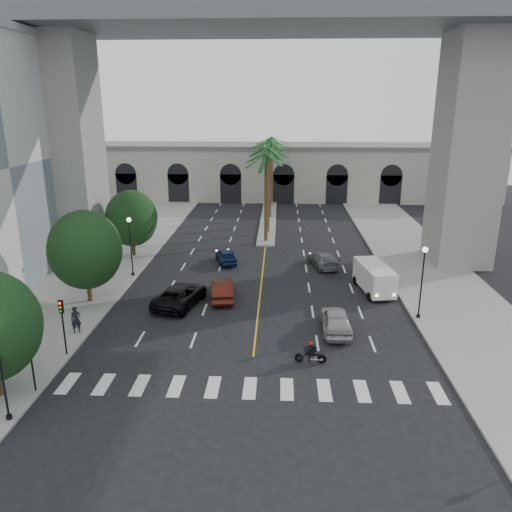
% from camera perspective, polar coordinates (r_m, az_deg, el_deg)
% --- Properties ---
extents(ground, '(140.00, 140.00, 0.00)m').
position_cam_1_polar(ground, '(29.07, -0.53, -13.30)').
color(ground, black).
rests_on(ground, ground).
extents(sidewalk_left, '(8.00, 100.00, 0.15)m').
position_cam_1_polar(sidewalk_left, '(45.69, -18.55, -2.50)').
color(sidewalk_left, gray).
rests_on(sidewalk_left, ground).
extents(sidewalk_right, '(8.00, 100.00, 0.15)m').
position_cam_1_polar(sidewalk_right, '(44.72, 20.24, -3.10)').
color(sidewalk_right, gray).
rests_on(sidewalk_right, ground).
extents(median, '(2.00, 24.00, 0.20)m').
position_cam_1_polar(median, '(64.72, 1.39, 4.05)').
color(median, gray).
rests_on(median, ground).
extents(pier_building, '(71.00, 10.50, 8.50)m').
position_cam_1_polar(pier_building, '(80.72, 1.72, 9.67)').
color(pier_building, beige).
rests_on(pier_building, ground).
extents(bridge, '(75.00, 13.00, 26.00)m').
position_cam_1_polar(bridge, '(47.22, 5.51, 21.65)').
color(bridge, gray).
rests_on(bridge, ground).
extents(palm_a, '(3.20, 3.20, 10.30)m').
position_cam_1_polar(palm_a, '(53.34, 1.19, 11.06)').
color(palm_a, '#47331E').
rests_on(palm_a, ground).
extents(palm_b, '(3.20, 3.20, 10.60)m').
position_cam_1_polar(palm_b, '(57.29, 1.41, 11.76)').
color(palm_b, '#47331E').
rests_on(palm_b, ground).
extents(palm_c, '(3.20, 3.20, 10.10)m').
position_cam_1_polar(palm_c, '(61.32, 1.22, 11.68)').
color(palm_c, '#47331E').
rests_on(palm_c, ground).
extents(palm_d, '(3.20, 3.20, 10.90)m').
position_cam_1_polar(palm_d, '(65.24, 1.64, 12.65)').
color(palm_d, '#47331E').
rests_on(palm_d, ground).
extents(palm_e, '(3.20, 3.20, 10.40)m').
position_cam_1_polar(palm_e, '(69.26, 1.49, 12.53)').
color(palm_e, '#47331E').
rests_on(palm_e, ground).
extents(palm_f, '(3.20, 3.20, 10.70)m').
position_cam_1_polar(palm_f, '(73.23, 1.81, 12.99)').
color(palm_f, '#47331E').
rests_on(palm_f, ground).
extents(street_tree_mid, '(5.44, 5.44, 7.21)m').
position_cam_1_polar(street_tree_mid, '(39.33, -18.94, 0.67)').
color(street_tree_mid, '#382616').
rests_on(street_tree_mid, ground).
extents(street_tree_far, '(5.04, 5.04, 6.68)m').
position_cam_1_polar(street_tree_far, '(50.38, -14.04, 4.20)').
color(street_tree_far, '#382616').
rests_on(street_tree_far, ground).
extents(lamp_post_left_near, '(0.40, 0.40, 5.35)m').
position_cam_1_polar(lamp_post_left_near, '(26.43, -27.24, -10.72)').
color(lamp_post_left_near, black).
rests_on(lamp_post_left_near, ground).
extents(lamp_post_left_far, '(0.40, 0.40, 5.35)m').
position_cam_1_polar(lamp_post_left_far, '(44.51, -14.15, 1.62)').
color(lamp_post_left_far, black).
rests_on(lamp_post_left_far, ground).
extents(lamp_post_right, '(0.40, 0.40, 5.35)m').
position_cam_1_polar(lamp_post_right, '(36.35, 18.48, -2.24)').
color(lamp_post_right, black).
rests_on(lamp_post_right, ground).
extents(traffic_signal_near, '(0.25, 0.18, 3.65)m').
position_cam_1_polar(traffic_signal_near, '(28.63, -24.43, -9.78)').
color(traffic_signal_near, black).
rests_on(traffic_signal_near, ground).
extents(traffic_signal_far, '(0.25, 0.18, 3.65)m').
position_cam_1_polar(traffic_signal_far, '(31.87, -21.26, -6.64)').
color(traffic_signal_far, black).
rests_on(traffic_signal_far, ground).
extents(motorcycle_rider, '(1.89, 0.51, 1.36)m').
position_cam_1_polar(motorcycle_rider, '(30.05, 6.37, -10.99)').
color(motorcycle_rider, black).
rests_on(motorcycle_rider, ground).
extents(car_a, '(1.94, 4.75, 1.62)m').
position_cam_1_polar(car_a, '(34.01, 9.10, -7.26)').
color(car_a, '#A4A3A7').
rests_on(car_a, ground).
extents(car_b, '(2.32, 4.97, 1.57)m').
position_cam_1_polar(car_b, '(39.10, -3.93, -3.80)').
color(car_b, '#43150D').
rests_on(car_b, ground).
extents(car_c, '(3.91, 6.16, 1.58)m').
position_cam_1_polar(car_c, '(38.23, -8.66, -4.45)').
color(car_c, black).
rests_on(car_c, ground).
extents(car_d, '(3.06, 5.16, 1.40)m').
position_cam_1_polar(car_d, '(47.03, 7.68, -0.38)').
color(car_d, slate).
rests_on(car_d, ground).
extents(car_e, '(2.70, 4.36, 1.38)m').
position_cam_1_polar(car_e, '(47.75, -3.41, 0.00)').
color(car_e, '#10204B').
rests_on(car_e, ground).
extents(cargo_van, '(2.79, 5.51, 2.24)m').
position_cam_1_polar(cargo_van, '(41.34, 13.37, -2.38)').
color(cargo_van, silver).
rests_on(cargo_van, ground).
extents(pedestrian_a, '(0.80, 0.74, 1.83)m').
position_cam_1_polar(pedestrian_a, '(35.09, -19.88, -6.87)').
color(pedestrian_a, black).
rests_on(pedestrian_a, sidewalk_left).
extents(pedestrian_b, '(0.96, 0.82, 1.74)m').
position_cam_1_polar(pedestrian_b, '(38.62, -27.24, -5.66)').
color(pedestrian_b, black).
rests_on(pedestrian_b, sidewalk_left).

